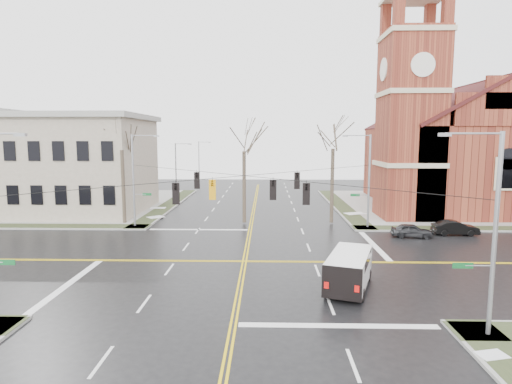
{
  "coord_description": "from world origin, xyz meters",
  "views": [
    {
      "loc": [
        1.57,
        -29.89,
        8.9
      ],
      "look_at": [
        0.68,
        6.0,
        4.27
      ],
      "focal_mm": 30.0,
      "sensor_mm": 36.0,
      "label": 1
    }
  ],
  "objects_px": {
    "church": "(451,141)",
    "tree_ne": "(333,144)",
    "parked_car_a": "(412,231)",
    "tree_nw_far": "(122,145)",
    "signal_pole_se": "(491,229)",
    "signal_pole_nw": "(135,178)",
    "streetlight_north_b": "(200,161)",
    "signal_pole_ne": "(367,178)",
    "cargo_van": "(350,267)",
    "tree_nw_near": "(244,147)",
    "parked_car_b": "(455,228)",
    "streetlight_north_a": "(177,170)"
  },
  "relations": [
    {
      "from": "church",
      "to": "streetlight_north_a",
      "type": "bearing_deg",
      "value": 174.81
    },
    {
      "from": "signal_pole_ne",
      "to": "cargo_van",
      "type": "height_order",
      "value": "signal_pole_ne"
    },
    {
      "from": "parked_car_b",
      "to": "tree_nw_far",
      "type": "relative_size",
      "value": 0.36
    },
    {
      "from": "parked_car_b",
      "to": "tree_nw_near",
      "type": "bearing_deg",
      "value": 77.71
    },
    {
      "from": "church",
      "to": "signal_pole_nw",
      "type": "relative_size",
      "value": 3.06
    },
    {
      "from": "cargo_van",
      "to": "tree_nw_far",
      "type": "relative_size",
      "value": 0.53
    },
    {
      "from": "streetlight_north_a",
      "to": "tree_nw_far",
      "type": "distance_m",
      "value": 15.58
    },
    {
      "from": "parked_car_b",
      "to": "streetlight_north_a",
      "type": "bearing_deg",
      "value": 58.05
    },
    {
      "from": "signal_pole_se",
      "to": "parked_car_a",
      "type": "distance_m",
      "value": 20.06
    },
    {
      "from": "signal_pole_nw",
      "to": "tree_ne",
      "type": "height_order",
      "value": "tree_ne"
    },
    {
      "from": "signal_pole_ne",
      "to": "tree_ne",
      "type": "relative_size",
      "value": 0.79
    },
    {
      "from": "church",
      "to": "tree_nw_near",
      "type": "relative_size",
      "value": 2.51
    },
    {
      "from": "cargo_van",
      "to": "parked_car_a",
      "type": "distance_m",
      "value": 15.3
    },
    {
      "from": "streetlight_north_a",
      "to": "parked_car_b",
      "type": "bearing_deg",
      "value": -33.03
    },
    {
      "from": "church",
      "to": "signal_pole_ne",
      "type": "height_order",
      "value": "church"
    },
    {
      "from": "tree_nw_far",
      "to": "tree_ne",
      "type": "relative_size",
      "value": 0.98
    },
    {
      "from": "church",
      "to": "signal_pole_ne",
      "type": "xyz_separation_m",
      "value": [
        -13.44,
        -13.28,
        -3.48
      ]
    },
    {
      "from": "signal_pole_ne",
      "to": "cargo_van",
      "type": "relative_size",
      "value": 1.53
    },
    {
      "from": "streetlight_north_b",
      "to": "tree_ne",
      "type": "height_order",
      "value": "tree_ne"
    },
    {
      "from": "church",
      "to": "parked_car_a",
      "type": "distance_m",
      "value": 21.29
    },
    {
      "from": "cargo_van",
      "to": "church",
      "type": "bearing_deg",
      "value": 77.61
    },
    {
      "from": "signal_pole_nw",
      "to": "signal_pole_se",
      "type": "distance_m",
      "value": 32.28
    },
    {
      "from": "streetlight_north_b",
      "to": "parked_car_b",
      "type": "height_order",
      "value": "streetlight_north_b"
    },
    {
      "from": "signal_pole_ne",
      "to": "streetlight_north_a",
      "type": "distance_m",
      "value": 27.48
    },
    {
      "from": "signal_pole_nw",
      "to": "signal_pole_se",
      "type": "bearing_deg",
      "value": -45.45
    },
    {
      "from": "signal_pole_nw",
      "to": "church",
      "type": "bearing_deg",
      "value": 20.21
    },
    {
      "from": "church",
      "to": "cargo_van",
      "type": "relative_size",
      "value": 4.66
    },
    {
      "from": "church",
      "to": "tree_ne",
      "type": "distance_m",
      "value": 19.9
    },
    {
      "from": "parked_car_a",
      "to": "tree_ne",
      "type": "height_order",
      "value": "tree_ne"
    },
    {
      "from": "church",
      "to": "parked_car_b",
      "type": "distance_m",
      "value": 18.71
    },
    {
      "from": "tree_ne",
      "to": "signal_pole_se",
      "type": "bearing_deg",
      "value": -83.1
    },
    {
      "from": "streetlight_north_a",
      "to": "cargo_van",
      "type": "xyz_separation_m",
      "value": [
        17.18,
        -33.19,
        -3.23
      ]
    },
    {
      "from": "church",
      "to": "parked_car_b",
      "type": "bearing_deg",
      "value": -110.36
    },
    {
      "from": "signal_pole_nw",
      "to": "streetlight_north_b",
      "type": "xyz_separation_m",
      "value": [
        0.67,
        36.5,
        -0.48
      ]
    },
    {
      "from": "parked_car_b",
      "to": "tree_nw_near",
      "type": "relative_size",
      "value": 0.37
    },
    {
      "from": "signal_pole_ne",
      "to": "streetlight_north_a",
      "type": "height_order",
      "value": "signal_pole_ne"
    },
    {
      "from": "signal_pole_ne",
      "to": "parked_car_a",
      "type": "height_order",
      "value": "signal_pole_ne"
    },
    {
      "from": "parked_car_a",
      "to": "tree_nw_near",
      "type": "height_order",
      "value": "tree_nw_near"
    },
    {
      "from": "streetlight_north_b",
      "to": "tree_nw_far",
      "type": "distance_m",
      "value": 35.23
    },
    {
      "from": "tree_nw_far",
      "to": "tree_nw_near",
      "type": "height_order",
      "value": "tree_nw_far"
    },
    {
      "from": "signal_pole_se",
      "to": "tree_ne",
      "type": "height_order",
      "value": "tree_ne"
    },
    {
      "from": "streetlight_north_a",
      "to": "signal_pole_ne",
      "type": "bearing_deg",
      "value": -36.9
    },
    {
      "from": "signal_pole_ne",
      "to": "streetlight_north_b",
      "type": "height_order",
      "value": "signal_pole_ne"
    },
    {
      "from": "streetlight_north_b",
      "to": "tree_nw_near",
      "type": "xyz_separation_m",
      "value": [
        9.94,
        -34.52,
        3.48
      ]
    },
    {
      "from": "signal_pole_se",
      "to": "tree_nw_near",
      "type": "relative_size",
      "value": 0.82
    },
    {
      "from": "signal_pole_nw",
      "to": "tree_nw_far",
      "type": "xyz_separation_m",
      "value": [
        -1.73,
        1.53,
        3.14
      ]
    },
    {
      "from": "church",
      "to": "tree_nw_far",
      "type": "relative_size",
      "value": 2.46
    },
    {
      "from": "streetlight_north_a",
      "to": "parked_car_a",
      "type": "distance_m",
      "value": 32.52
    },
    {
      "from": "signal_pole_se",
      "to": "signal_pole_nw",
      "type": "bearing_deg",
      "value": 134.55
    },
    {
      "from": "parked_car_a",
      "to": "parked_car_b",
      "type": "bearing_deg",
      "value": -68.99
    }
  ]
}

